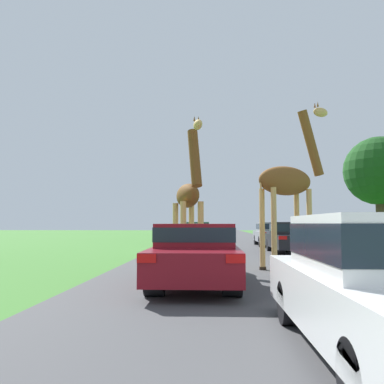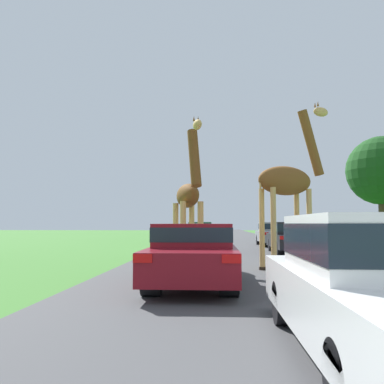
% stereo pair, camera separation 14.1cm
% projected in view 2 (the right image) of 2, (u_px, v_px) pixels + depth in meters
% --- Properties ---
extents(road, '(8.36, 120.00, 0.00)m').
position_uv_depth(road, '(230.00, 242.00, 29.64)').
color(road, '#424244').
rests_on(road, ground).
extents(giraffe_near_road, '(1.14, 2.56, 4.64)m').
position_uv_depth(giraffe_near_road, '(189.00, 198.00, 13.20)').
color(giraffe_near_road, tan).
rests_on(giraffe_near_road, ground).
extents(giraffe_companion, '(2.57, 1.68, 5.23)m').
position_uv_depth(giraffe_companion, '(289.00, 182.00, 12.21)').
color(giraffe_companion, tan).
rests_on(giraffe_companion, ground).
extents(car_queue_right, '(1.86, 4.26, 1.44)m').
position_uv_depth(car_queue_right, '(274.00, 233.00, 24.91)').
color(car_queue_right, gray).
rests_on(car_queue_right, ground).
extents(car_queue_left, '(1.71, 4.35, 1.36)m').
position_uv_depth(car_queue_left, '(184.00, 236.00, 20.47)').
color(car_queue_left, silver).
rests_on(car_queue_left, ground).
extents(car_far_ahead, '(1.82, 4.45, 1.36)m').
position_uv_depth(car_far_ahead, '(194.00, 252.00, 8.99)').
color(car_far_ahead, maroon).
rests_on(car_far_ahead, ground).
extents(car_verge_right, '(1.90, 4.45, 1.43)m').
position_uv_depth(car_verge_right, '(293.00, 237.00, 18.80)').
color(car_verge_right, black).
rests_on(car_verge_right, ground).
extents(car_rear_follower, '(1.81, 4.41, 1.45)m').
position_uv_depth(car_rear_follower, '(200.00, 231.00, 29.71)').
color(car_rear_follower, '#144C28').
rests_on(car_rear_follower, ground).
extents(tree_right_cluster, '(4.04, 4.04, 6.50)m').
position_uv_depth(tree_right_cluster, '(382.00, 171.00, 23.90)').
color(tree_right_cluster, '#4C3828').
rests_on(tree_right_cluster, ground).
extents(sign_post, '(0.70, 0.08, 1.77)m').
position_uv_depth(sign_post, '(369.00, 227.00, 17.14)').
color(sign_post, '#4C3823').
rests_on(sign_post, ground).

